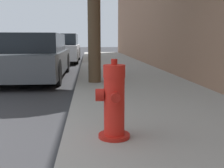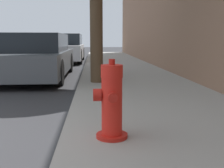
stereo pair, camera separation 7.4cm
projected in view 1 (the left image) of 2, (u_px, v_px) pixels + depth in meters
The scene contains 4 objects.
sidewalk_slab at pixel (207, 154), 2.51m from camera, with size 2.64×40.00×0.11m.
fire_hydrant at pixel (114, 103), 2.73m from camera, with size 0.34×0.34×0.78m.
parked_car_near at pixel (34, 57), 7.79m from camera, with size 1.71×4.60×1.23m.
parked_car_mid at pixel (61, 48), 13.54m from camera, with size 1.74×4.53×1.34m.
Camera 1 is at (2.05, -2.30, 1.07)m, focal length 45.00 mm.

